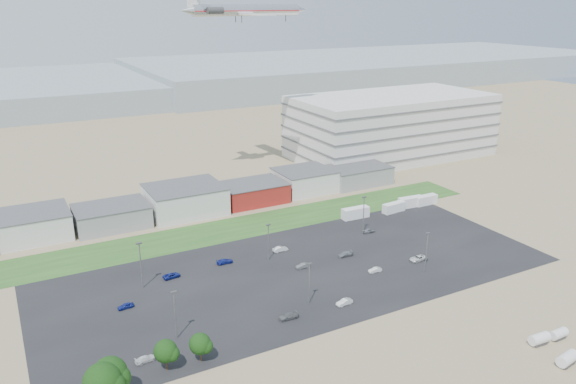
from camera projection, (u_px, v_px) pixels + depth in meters
ground at (327, 317)px, 113.73m from camera, size 700.00×700.00×0.00m
parking_lot at (300, 272)px, 132.65m from camera, size 120.00×50.00×0.01m
grass_strip at (228, 230)px, 157.09m from camera, size 160.00×16.00×0.02m
hills_backdrop at (137, 86)px, 392.92m from camera, size 700.00×200.00×9.00m
building_row at (149, 206)px, 164.03m from camera, size 170.00×20.00×8.00m
parking_garage at (391, 126)px, 229.28m from camera, size 80.00×40.00×25.00m
storage_tank_nw at (539, 339)px, 104.20m from camera, size 4.09×2.23×2.38m
storage_tank_ne at (559, 334)px, 105.93m from camera, size 3.65×1.85×2.18m
storage_tank_sw at (567, 359)px, 98.28m from camera, size 4.43×2.67×2.50m
box_trailer_a at (355, 213)px, 165.19m from camera, size 8.52×2.92×3.16m
box_trailer_b at (394, 207)px, 170.02m from camera, size 7.75×3.08×2.83m
box_trailer_c at (411, 202)px, 174.32m from camera, size 8.42×3.16×3.10m
box_trailer_d at (426, 200)px, 176.27m from camera, size 7.87×2.61×2.93m
tree_mid at (110, 377)px, 88.30m from camera, size 5.95×5.95×8.92m
tree_right at (166, 353)px, 96.29m from camera, size 4.38×4.38×6.57m
tree_near at (200, 346)px, 98.67m from camera, size 4.16×4.16×6.23m
lightpole_front_l at (175, 315)px, 104.85m from camera, size 1.17×0.49×9.95m
lightpole_front_m at (309, 284)px, 117.09m from camera, size 1.11×0.46×9.41m
lightpole_front_r at (426, 252)px, 131.20m from camera, size 1.16×0.49×9.90m
lightpole_back_l at (141, 266)px, 123.39m from camera, size 1.29×0.54×10.94m
lightpole_back_m at (268, 242)px, 137.23m from camera, size 1.11×0.46×9.45m
lightpole_back_r at (363, 216)px, 152.50m from camera, size 1.27×0.53×10.82m
airliner at (247, 10)px, 186.39m from camera, size 49.81×35.74×14.08m
parked_car_0 at (418, 258)px, 138.12m from camera, size 4.53×2.16×1.25m
parked_car_1 at (375, 270)px, 132.30m from camera, size 3.38×1.37×1.09m
parked_car_3 at (288, 316)px, 112.76m from camera, size 4.24×1.98×1.20m
parked_car_5 at (126, 306)px, 116.62m from camera, size 3.44×1.61×1.14m
parked_car_6 at (225, 261)px, 136.61m from camera, size 4.12×1.76×1.18m
parked_car_7 at (303, 266)px, 134.34m from camera, size 3.50×1.31×1.14m
parked_car_8 at (369, 231)px, 154.86m from camera, size 3.59×1.60×1.20m
parked_car_9 at (172, 276)px, 129.53m from camera, size 4.28×2.36×1.13m
parked_car_10 at (146, 359)px, 99.37m from camera, size 3.90×2.00×1.08m
parked_car_11 at (280, 249)px, 143.29m from camera, size 3.94×1.40×1.30m
parked_car_12 at (345, 254)px, 140.56m from camera, size 4.08×1.78×1.17m
parked_car_13 at (344, 302)px, 118.01m from camera, size 3.78×1.56×1.22m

